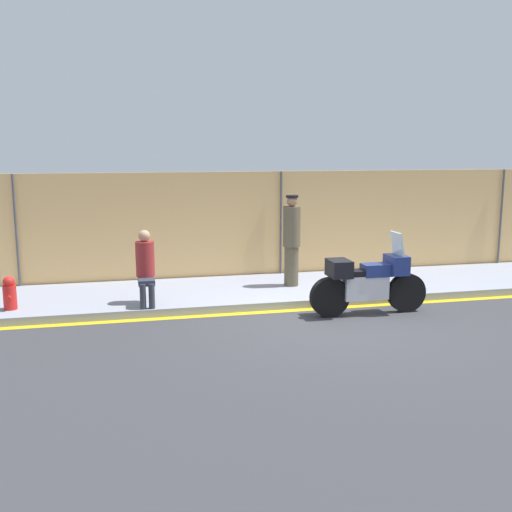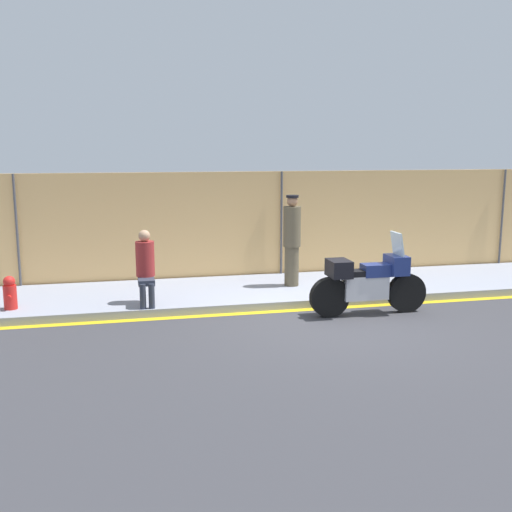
{
  "view_description": "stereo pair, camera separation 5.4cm",
  "coord_description": "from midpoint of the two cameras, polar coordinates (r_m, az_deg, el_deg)",
  "views": [
    {
      "loc": [
        -3.52,
        -9.39,
        2.95
      ],
      "look_at": [
        -1.07,
        1.26,
        0.97
      ],
      "focal_mm": 42.0,
      "sensor_mm": 36.0,
      "label": 1
    },
    {
      "loc": [
        -3.47,
        -9.4,
        2.95
      ],
      "look_at": [
        -1.07,
        1.26,
        0.97
      ],
      "focal_mm": 42.0,
      "sensor_mm": 36.0,
      "label": 2
    }
  ],
  "objects": [
    {
      "name": "officer_standing",
      "position": [
        12.22,
        3.29,
        1.59
      ],
      "size": [
        0.36,
        0.36,
        1.86
      ],
      "color": "brown",
      "rests_on": "sidewalk"
    },
    {
      "name": "person_seated_on_curb",
      "position": [
        10.99,
        -10.63,
        -0.68
      ],
      "size": [
        0.34,
        0.67,
        1.34
      ],
      "color": "#2D3342",
      "rests_on": "sidewalk"
    },
    {
      "name": "curb_paint_stripe",
      "position": [
        11.21,
        5.7,
        -5.03
      ],
      "size": [
        41.35,
        0.18,
        0.01
      ],
      "color": "gold",
      "rests_on": "ground_plane"
    },
    {
      "name": "motorcycle",
      "position": [
        10.86,
        10.49,
        -2.43
      ],
      "size": [
        2.19,
        0.5,
        1.48
      ],
      "rotation": [
        0.0,
        0.0,
        0.0
      ],
      "color": "black",
      "rests_on": "ground_plane"
    },
    {
      "name": "ground_plane",
      "position": [
        10.45,
        7.17,
        -6.21
      ],
      "size": [
        120.0,
        120.0,
        0.0
      ],
      "primitive_type": "plane",
      "color": "#38383D"
    },
    {
      "name": "fire_hydrant",
      "position": [
        11.37,
        -22.54,
        -3.29
      ],
      "size": [
        0.23,
        0.28,
        0.59
      ],
      "color": "red",
      "rests_on": "sidewalk"
    },
    {
      "name": "sidewalk",
      "position": [
        12.43,
        3.73,
        -3.14
      ],
      "size": [
        41.35,
        2.5,
        0.15
      ],
      "color": "#8E93A3",
      "rests_on": "ground_plane"
    },
    {
      "name": "storefront_fence",
      "position": [
        13.49,
        2.16,
        2.89
      ],
      "size": [
        39.28,
        0.17,
        2.44
      ],
      "color": "#E5B26B",
      "rests_on": "ground_plane"
    }
  ]
}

